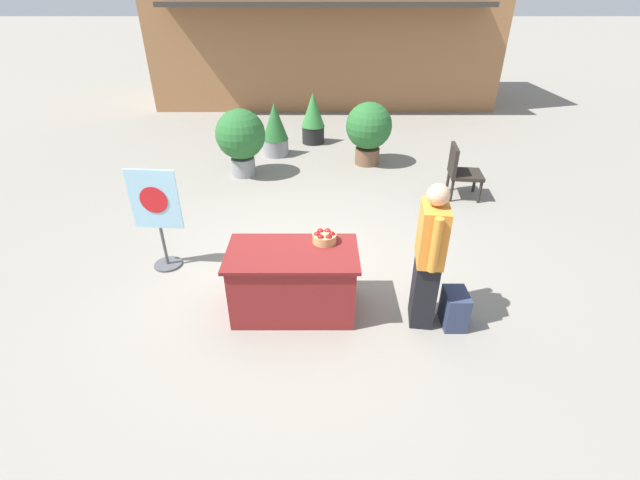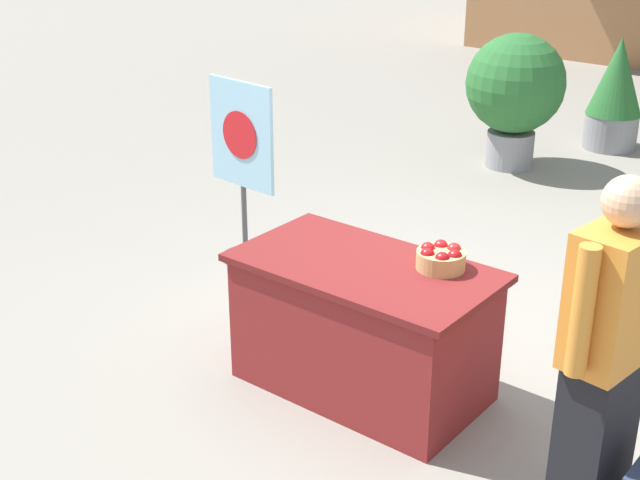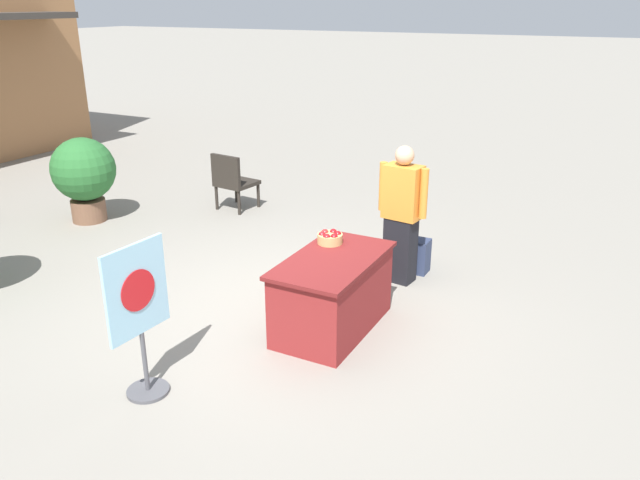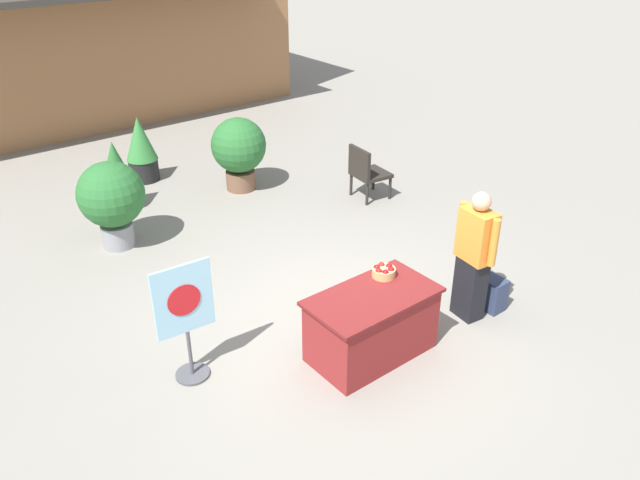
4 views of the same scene
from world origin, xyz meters
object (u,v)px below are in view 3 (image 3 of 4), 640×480
object	(u,v)px
apple_basket	(330,237)
potted_plant_far_right	(84,173)
person_visitor	(402,214)
poster_board	(139,314)
display_table	(333,293)
patio_chair	(232,179)
backpack	(415,255)

from	to	relation	value
apple_basket	potted_plant_far_right	distance (m)	4.65
person_visitor	poster_board	xyz separation A→B (m)	(-3.15, 1.08, -0.08)
apple_basket	display_table	bearing A→B (deg)	-149.17
apple_basket	patio_chair	xyz separation A→B (m)	(2.38, 2.91, -0.33)
patio_chair	display_table	bearing A→B (deg)	-124.56
display_table	person_visitor	xyz separation A→B (m)	(1.41, -0.19, 0.44)
display_table	potted_plant_far_right	distance (m)	4.94
display_table	person_visitor	size ratio (longest dim) A/B	0.87
poster_board	potted_plant_far_right	distance (m)	4.90
person_visitor	patio_chair	xyz separation A→B (m)	(1.31, 3.30, -0.33)
backpack	patio_chair	world-z (taller)	patio_chair
backpack	poster_board	bearing A→B (deg)	161.67
person_visitor	poster_board	bearing A→B (deg)	-11.49
person_visitor	patio_chair	world-z (taller)	person_visitor
apple_basket	patio_chair	world-z (taller)	patio_chair
person_visitor	poster_board	distance (m)	3.33
backpack	poster_board	size ratio (longest dim) A/B	0.31
patio_chair	potted_plant_far_right	world-z (taller)	potted_plant_far_right
backpack	poster_board	xyz separation A→B (m)	(-3.49, 1.15, 0.54)
apple_basket	person_visitor	world-z (taller)	person_visitor
poster_board	display_table	bearing A→B (deg)	67.08
poster_board	potted_plant_far_right	xyz separation A→B (m)	(3.02, 3.86, -0.01)
poster_board	backpack	bearing A→B (deg)	76.08
apple_basket	person_visitor	bearing A→B (deg)	-20.22
backpack	potted_plant_far_right	xyz separation A→B (m)	(-0.46, 5.02, 0.53)
person_visitor	backpack	distance (m)	0.71
display_table	person_visitor	world-z (taller)	person_visitor
poster_board	potted_plant_far_right	world-z (taller)	poster_board
person_visitor	backpack	xyz separation A→B (m)	(0.34, -0.07, -0.62)
display_table	person_visitor	distance (m)	1.49
poster_board	potted_plant_far_right	bearing A→B (deg)	146.37
person_visitor	apple_basket	bearing A→B (deg)	-12.75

